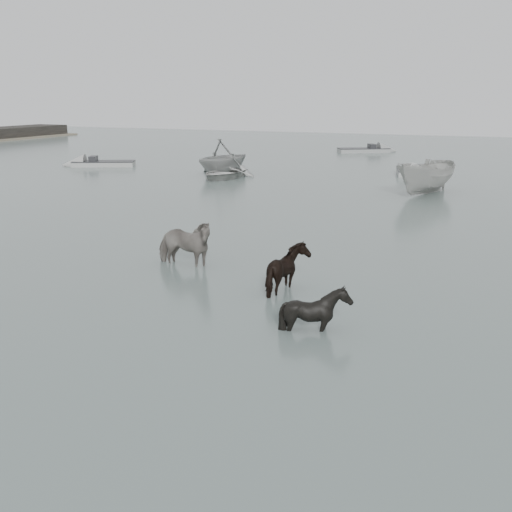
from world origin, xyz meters
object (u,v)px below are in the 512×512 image
pony_dark (289,265)px  rowboat_lead (224,171)px  pony_pinto (184,238)px  pony_black (316,300)px

pony_dark → rowboat_lead: (-12.04, 20.48, -0.31)m
pony_pinto → pony_dark: bearing=-104.1°
pony_black → rowboat_lead: pony_black is taller
rowboat_lead → pony_pinto: bearing=-61.9°
pony_dark → pony_black: 2.96m
pony_dark → pony_black: bearing=-168.9°
pony_pinto → rowboat_lead: size_ratio=0.51×
pony_black → pony_pinto: bearing=75.8°
pony_dark → pony_pinto: bearing=52.6°
rowboat_lead → pony_black: bearing=-54.2°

